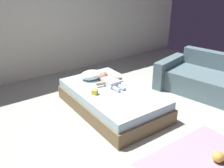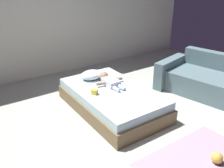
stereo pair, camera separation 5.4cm
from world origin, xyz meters
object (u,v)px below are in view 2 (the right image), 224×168
object	(u,v)px
pillow	(92,75)
toothbrush	(119,78)
baby	(109,81)
couch	(218,83)
toy_block	(95,92)
toy_ball	(217,158)
bed	(112,100)

from	to	relation	value
pillow	toothbrush	size ratio (longest dim) A/B	2.62
baby	couch	distance (m)	2.10
toy_block	pillow	bearing A→B (deg)	64.23
toy_ball	toy_block	bearing A→B (deg)	109.54
pillow	bed	bearing A→B (deg)	-85.11
couch	baby	bearing A→B (deg)	153.63
bed	toy_ball	size ratio (longest dim) A/B	13.59
pillow	toy_block	world-z (taller)	pillow
bed	baby	world-z (taller)	baby
baby	toy_block	bearing A→B (deg)	-153.94
pillow	toy_ball	xyz separation A→B (m)	(0.38, -2.43, -0.38)
baby	toothbrush	distance (m)	0.32
bed	toothbrush	distance (m)	0.54
bed	pillow	bearing A→B (deg)	94.89
pillow	toothbrush	xyz separation A→B (m)	(0.42, -0.26, -0.07)
toy_block	toothbrush	bearing A→B (deg)	24.23
bed	couch	distance (m)	2.09
pillow	baby	bearing A→B (deg)	-70.38
couch	toy_ball	world-z (taller)	couch
baby	toothbrush	xyz separation A→B (m)	(0.29, 0.11, -0.06)
bed	couch	xyz separation A→B (m)	(1.96, -0.72, 0.08)
toothbrush	pillow	bearing A→B (deg)	148.14
couch	pillow	bearing A→B (deg)	146.95
pillow	toy_ball	world-z (taller)	pillow
baby	toy_block	distance (m)	0.46
bed	baby	bearing A→B (deg)	68.55
couch	toy_ball	size ratio (longest dim) A/B	16.24
baby	toy_ball	xyz separation A→B (m)	(0.24, -2.05, -0.37)
couch	bed	bearing A→B (deg)	159.94
pillow	toy_block	size ratio (longest dim) A/B	3.76
pillow	couch	xyz separation A→B (m)	(2.01, -1.31, -0.19)
bed	pillow	distance (m)	0.65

